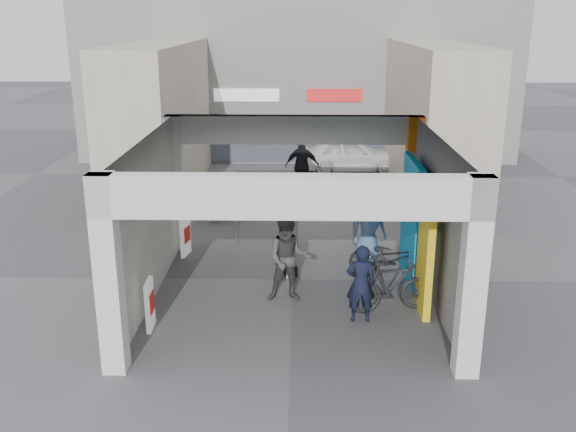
{
  "coord_description": "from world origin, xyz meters",
  "views": [
    {
      "loc": [
        0.17,
        -13.74,
        5.9
      ],
      "look_at": [
        -0.13,
        1.0,
        1.23
      ],
      "focal_mm": 40.0,
      "sensor_mm": 36.0,
      "label": 1
    }
  ],
  "objects_px": {
    "cafe_set": "(233,208)",
    "man_with_dog": "(361,284)",
    "bicycle_front": "(393,258)",
    "produce_stand": "(216,201)",
    "man_back_turned": "(288,259)",
    "white_van": "(350,154)",
    "man_elderly": "(369,227)",
    "bicycle_rear": "(392,287)",
    "border_collie": "(290,265)",
    "man_crates": "(302,166)"
  },
  "relations": [
    {
      "from": "border_collie",
      "to": "man_crates",
      "type": "relative_size",
      "value": 0.35
    },
    {
      "from": "man_back_turned",
      "to": "man_crates",
      "type": "bearing_deg",
      "value": 86.15
    },
    {
      "from": "man_elderly",
      "to": "white_van",
      "type": "height_order",
      "value": "man_elderly"
    },
    {
      "from": "cafe_set",
      "to": "border_collie",
      "type": "distance_m",
      "value": 4.9
    },
    {
      "from": "border_collie",
      "to": "bicycle_front",
      "type": "height_order",
      "value": "bicycle_front"
    },
    {
      "from": "produce_stand",
      "to": "bicycle_rear",
      "type": "xyz_separation_m",
      "value": [
        4.54,
        -7.07,
        0.24
      ]
    },
    {
      "from": "man_with_dog",
      "to": "man_back_turned",
      "type": "relative_size",
      "value": 0.85
    },
    {
      "from": "produce_stand",
      "to": "white_van",
      "type": "relative_size",
      "value": 0.3
    },
    {
      "from": "bicycle_front",
      "to": "man_with_dog",
      "type": "bearing_deg",
      "value": 173.24
    },
    {
      "from": "man_with_dog",
      "to": "bicycle_front",
      "type": "relative_size",
      "value": 0.78
    },
    {
      "from": "cafe_set",
      "to": "man_crates",
      "type": "bearing_deg",
      "value": 51.64
    },
    {
      "from": "bicycle_rear",
      "to": "man_back_turned",
      "type": "bearing_deg",
      "value": 64.47
    },
    {
      "from": "cafe_set",
      "to": "man_with_dog",
      "type": "relative_size",
      "value": 0.86
    },
    {
      "from": "bicycle_front",
      "to": "white_van",
      "type": "bearing_deg",
      "value": 18.68
    },
    {
      "from": "white_van",
      "to": "man_with_dog",
      "type": "bearing_deg",
      "value": 174.8
    },
    {
      "from": "produce_stand",
      "to": "man_back_turned",
      "type": "relative_size",
      "value": 0.63
    },
    {
      "from": "border_collie",
      "to": "bicycle_front",
      "type": "relative_size",
      "value": 0.34
    },
    {
      "from": "cafe_set",
      "to": "produce_stand",
      "type": "xyz_separation_m",
      "value": [
        -0.61,
        0.72,
        0.02
      ]
    },
    {
      "from": "border_collie",
      "to": "white_van",
      "type": "height_order",
      "value": "white_van"
    },
    {
      "from": "cafe_set",
      "to": "man_elderly",
      "type": "bearing_deg",
      "value": -43.74
    },
    {
      "from": "border_collie",
      "to": "man_with_dog",
      "type": "xyz_separation_m",
      "value": [
        1.44,
        -2.24,
        0.53
      ]
    },
    {
      "from": "bicycle_front",
      "to": "white_van",
      "type": "height_order",
      "value": "white_van"
    },
    {
      "from": "man_back_turned",
      "to": "border_collie",
      "type": "bearing_deg",
      "value": 87.66
    },
    {
      "from": "produce_stand",
      "to": "white_van",
      "type": "xyz_separation_m",
      "value": [
        4.59,
        5.32,
        0.36
      ]
    },
    {
      "from": "produce_stand",
      "to": "man_back_turned",
      "type": "xyz_separation_m",
      "value": [
        2.41,
        -6.57,
        0.64
      ]
    },
    {
      "from": "cafe_set",
      "to": "man_back_turned",
      "type": "bearing_deg",
      "value": -72.86
    },
    {
      "from": "border_collie",
      "to": "man_back_turned",
      "type": "distance_m",
      "value": 1.47
    },
    {
      "from": "cafe_set",
      "to": "border_collie",
      "type": "height_order",
      "value": "cafe_set"
    },
    {
      "from": "produce_stand",
      "to": "man_back_turned",
      "type": "distance_m",
      "value": 7.03
    },
    {
      "from": "bicycle_rear",
      "to": "man_elderly",
      "type": "bearing_deg",
      "value": -8.21
    },
    {
      "from": "produce_stand",
      "to": "man_elderly",
      "type": "distance_m",
      "value": 6.13
    },
    {
      "from": "cafe_set",
      "to": "man_crates",
      "type": "height_order",
      "value": "man_crates"
    },
    {
      "from": "man_back_turned",
      "to": "man_crates",
      "type": "xyz_separation_m",
      "value": [
        0.3,
        8.52,
        0.03
      ]
    },
    {
      "from": "produce_stand",
      "to": "man_crates",
      "type": "distance_m",
      "value": 3.4
    },
    {
      "from": "produce_stand",
      "to": "bicycle_front",
      "type": "bearing_deg",
      "value": -67.5
    },
    {
      "from": "cafe_set",
      "to": "bicycle_front",
      "type": "height_order",
      "value": "bicycle_front"
    },
    {
      "from": "cafe_set",
      "to": "bicycle_rear",
      "type": "distance_m",
      "value": 7.48
    },
    {
      "from": "man_elderly",
      "to": "man_crates",
      "type": "height_order",
      "value": "man_crates"
    },
    {
      "from": "man_with_dog",
      "to": "produce_stand",
      "type": "bearing_deg",
      "value": -63.5
    },
    {
      "from": "produce_stand",
      "to": "man_with_dog",
      "type": "bearing_deg",
      "value": -81.56
    },
    {
      "from": "cafe_set",
      "to": "man_elderly",
      "type": "distance_m",
      "value": 5.2
    },
    {
      "from": "border_collie",
      "to": "man_elderly",
      "type": "height_order",
      "value": "man_elderly"
    },
    {
      "from": "man_elderly",
      "to": "white_van",
      "type": "xyz_separation_m",
      "value": [
        0.25,
        9.61,
        -0.24
      ]
    },
    {
      "from": "cafe_set",
      "to": "man_elderly",
      "type": "xyz_separation_m",
      "value": [
        3.73,
        -3.57,
        0.61
      ]
    },
    {
      "from": "border_collie",
      "to": "man_elderly",
      "type": "relative_size",
      "value": 0.38
    },
    {
      "from": "cafe_set",
      "to": "man_crates",
      "type": "relative_size",
      "value": 0.7
    },
    {
      "from": "man_with_dog",
      "to": "bicycle_front",
      "type": "distance_m",
      "value": 2.27
    },
    {
      "from": "man_crates",
      "to": "man_elderly",
      "type": "bearing_deg",
      "value": 109.08
    },
    {
      "from": "cafe_set",
      "to": "bicycle_front",
      "type": "xyz_separation_m",
      "value": [
        4.18,
        -4.74,
        0.24
      ]
    },
    {
      "from": "produce_stand",
      "to": "bicycle_front",
      "type": "xyz_separation_m",
      "value": [
        4.79,
        -5.46,
        0.23
      ]
    }
  ]
}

